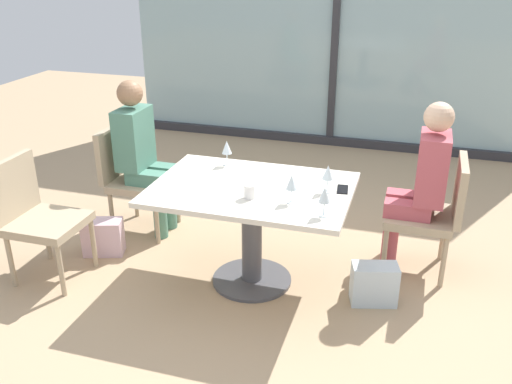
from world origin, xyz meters
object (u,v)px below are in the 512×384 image
at_px(chair_far_right, 434,209).
at_px(coffee_cup, 250,191).
at_px(person_far_right, 421,181).
at_px(person_far_left, 142,151).
at_px(handbag_1, 374,284).
at_px(wine_glass_3, 227,148).
at_px(cell_phone_on_table, 343,189).
at_px(handbag_0, 103,237).
at_px(wine_glass_0, 325,195).
at_px(wine_glass_2, 292,183).
at_px(chair_far_left, 132,173).
at_px(chair_side_end, 35,212).
at_px(dining_table_main, 252,211).
at_px(wine_glass_1, 328,173).

distance_m(chair_far_right, coffee_cup, 1.36).
bearing_deg(person_far_right, person_far_left, 180.00).
bearing_deg(person_far_left, handbag_1, -15.32).
distance_m(person_far_left, wine_glass_3, 0.82).
bearing_deg(wine_glass_3, coffee_cup, -56.83).
bearing_deg(wine_glass_3, cell_phone_on_table, -13.62).
height_order(wine_glass_3, handbag_0, wine_glass_3).
xyz_separation_m(person_far_left, wine_glass_3, (0.78, -0.18, 0.16)).
distance_m(wine_glass_0, wine_glass_2, 0.26).
bearing_deg(coffee_cup, chair_far_right, 31.01).
bearing_deg(chair_far_left, coffee_cup, -29.27).
relative_size(chair_side_end, person_far_right, 0.69).
relative_size(person_far_left, wine_glass_3, 6.81).
distance_m(dining_table_main, wine_glass_1, 0.58).
relative_size(chair_far_left, coffee_cup, 9.67).
bearing_deg(chair_far_left, cell_phone_on_table, -12.46).
bearing_deg(wine_glass_2, wine_glass_1, 50.88).
distance_m(wine_glass_0, handbag_0, 1.92).
bearing_deg(cell_phone_on_table, wine_glass_2, -140.10).
bearing_deg(person_far_right, wine_glass_1, -142.04).
xyz_separation_m(person_far_left, wine_glass_0, (1.61, -0.81, 0.16)).
distance_m(dining_table_main, coffee_cup, 0.28).
distance_m(dining_table_main, chair_far_left, 1.29).
bearing_deg(chair_side_end, wine_glass_1, 11.54).
distance_m(wine_glass_0, handbag_1, 0.84).
relative_size(chair_far_left, wine_glass_2, 4.70).
xyz_separation_m(chair_side_end, handbag_1, (2.33, 0.33, -0.36)).
distance_m(dining_table_main, handbag_1, 0.95).
bearing_deg(wine_glass_0, person_far_left, 153.35).
bearing_deg(cell_phone_on_table, chair_far_left, 161.11).
height_order(chair_side_end, person_far_right, person_far_right).
relative_size(chair_side_end, person_far_left, 0.69).
xyz_separation_m(dining_table_main, wine_glass_1, (0.49, 0.06, 0.31)).
height_order(chair_far_left, wine_glass_1, wine_glass_1).
relative_size(coffee_cup, handbag_1, 0.30).
relative_size(cell_phone_on_table, handbag_1, 0.48).
height_order(person_far_right, handbag_0, person_far_right).
bearing_deg(handbag_1, dining_table_main, 163.86).
bearing_deg(chair_far_left, wine_glass_1, -15.16).
height_order(wine_glass_2, wine_glass_3, same).
bearing_deg(dining_table_main, handbag_0, 177.78).
bearing_deg(wine_glass_1, chair_far_left, 164.84).
height_order(person_far_left, coffee_cup, person_far_left).
relative_size(chair_far_right, person_far_right, 0.69).
relative_size(coffee_cup, cell_phone_on_table, 0.62).
xyz_separation_m(cell_phone_on_table, handbag_0, (-1.80, -0.08, -0.59)).
xyz_separation_m(person_far_left, wine_glass_2, (1.38, -0.68, 0.16)).
height_order(person_far_right, wine_glass_1, person_far_right).
xyz_separation_m(wine_glass_3, handbag_0, (-0.92, -0.29, -0.72)).
distance_m(chair_far_right, wine_glass_1, 0.90).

